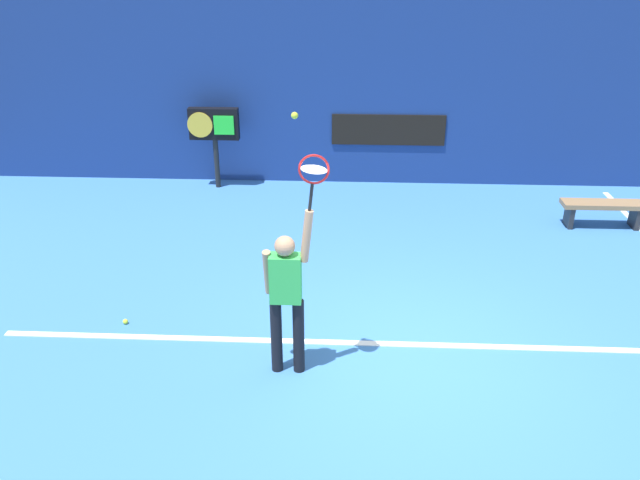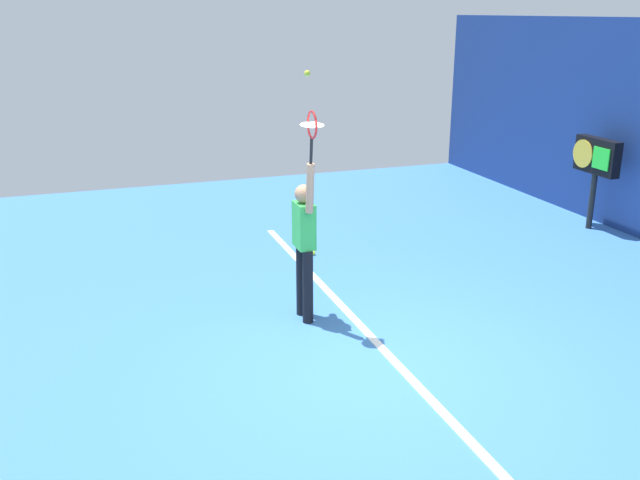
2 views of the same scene
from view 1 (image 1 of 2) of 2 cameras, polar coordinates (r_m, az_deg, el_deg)
name	(u,v)px [view 1 (image 1 of 2)]	position (r m, az deg, el deg)	size (l,w,h in m)	color
ground_plane	(408,354)	(7.86, 7.77, -9.97)	(18.00, 18.00, 0.00)	#3870B2
back_wall	(390,94)	(12.69, 6.20, 12.71)	(18.00, 0.20, 3.51)	navy
sponsor_banner_center	(388,130)	(12.74, 6.08, 9.67)	(2.20, 0.03, 0.60)	black
court_baseline	(406,344)	(8.01, 7.67, -9.16)	(10.00, 0.10, 0.01)	white
tennis_player	(286,293)	(7.00, -3.01, -4.72)	(0.55, 0.31, 1.99)	black
tennis_racket	(314,173)	(6.39, -0.58, 5.99)	(0.35, 0.27, 0.62)	black
tennis_ball	(295,116)	(6.24, -2.27, 10.97)	(0.07, 0.07, 0.07)	#CCE033
scoreboard_clock	(214,127)	(12.58, -9.39, 9.85)	(0.96, 0.20, 1.58)	black
court_bench	(604,208)	(11.90, 23.84, 2.59)	(1.40, 0.36, 0.45)	olive
spare_ball	(125,322)	(8.68, -16.87, -6.93)	(0.07, 0.07, 0.07)	#CCE033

